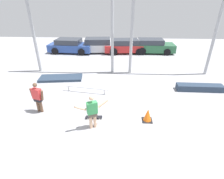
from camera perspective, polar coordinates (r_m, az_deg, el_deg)
ground_plane at (r=8.05m, az=2.74°, el=-9.52°), size 36.00×36.00×0.00m
skateboarder at (r=7.12m, az=-6.47°, el=-6.92°), size 1.32×0.66×1.54m
skateboard at (r=8.08m, az=-5.96°, el=-8.93°), size 0.77×0.28×0.08m
grind_box at (r=11.52m, az=26.68°, el=0.57°), size 2.65×0.59×0.36m
manual_pad at (r=12.28m, az=-16.37°, el=3.62°), size 2.90×1.41×0.17m
grind_rail at (r=10.11m, az=-8.51°, el=0.35°), size 2.62×0.46×0.34m
canopy_support_left at (r=12.54m, az=-13.16°, el=20.52°), size 5.60×0.20×5.59m
canopy_support_right at (r=12.57m, az=19.78°, el=19.70°), size 5.60×0.20×5.59m
parked_car_blue at (r=18.32m, az=-13.42°, el=13.70°), size 4.33×2.24×1.33m
parked_car_silver at (r=17.92m, az=-4.22°, el=14.12°), size 4.52×2.19×1.39m
parked_car_red at (r=17.74m, az=4.77°, el=13.89°), size 4.52×2.15×1.32m
parked_car_green at (r=18.17m, az=12.80°, el=13.66°), size 4.29×1.96×1.34m
bystander at (r=8.79m, az=-23.17°, el=-2.17°), size 0.76×0.34×1.52m
traffic_cone at (r=7.92m, az=11.56°, el=-8.17°), size 0.45×0.45×0.61m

